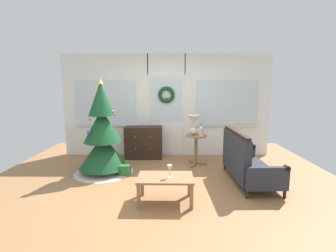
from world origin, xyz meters
TOP-DOWN VIEW (x-y plane):
  - ground_plane at (0.00, 0.00)m, footprint 6.76×6.76m
  - back_wall_with_door at (0.00, 2.08)m, footprint 5.20×0.19m
  - christmas_tree at (-1.27, 0.73)m, footprint 1.20×1.20m
  - dresser_cabinet at (-0.56, 1.79)m, footprint 0.90×0.45m
  - settee_sofa at (1.48, 0.25)m, footprint 0.76×1.52m
  - side_table at (0.67, 1.23)m, footprint 0.50×0.48m
  - table_lamp at (0.61, 1.27)m, footprint 0.28×0.28m
  - flower_vase at (0.77, 1.17)m, footprint 0.11×0.10m
  - coffee_table at (0.02, -0.56)m, footprint 0.85×0.53m
  - wine_glass at (0.08, -0.59)m, footprint 0.08×0.08m
  - gift_box at (-0.81, 0.57)m, footprint 0.21×0.19m

SIDE VIEW (x-z plane):
  - ground_plane at x=0.00m, z-range 0.00..0.00m
  - gift_box at x=-0.81m, z-range 0.00..0.21m
  - coffee_table at x=0.02m, z-range 0.14..0.55m
  - settee_sofa at x=1.48m, z-range -0.10..0.86m
  - dresser_cabinet at x=-0.56m, z-range 0.00..0.78m
  - side_table at x=0.67m, z-range 0.14..0.83m
  - wine_glass at x=0.08m, z-range 0.45..0.64m
  - christmas_tree at x=-1.27m, z-range -0.26..1.65m
  - flower_vase at x=0.77m, z-range 0.63..0.98m
  - table_lamp at x=0.61m, z-range 0.75..1.19m
  - back_wall_with_door at x=0.00m, z-range 0.01..2.56m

